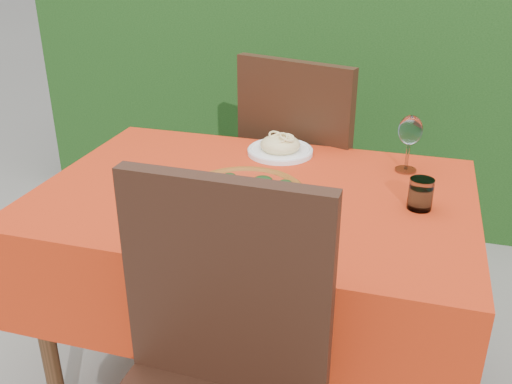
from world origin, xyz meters
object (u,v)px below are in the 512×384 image
(wine_glass, at_px, (410,133))
(fork, at_px, (156,182))
(pizza_plate, at_px, (245,197))
(pasta_plate, at_px, (280,147))
(chair_far, at_px, (306,166))
(water_glass, at_px, (420,195))

(wine_glass, bearing_deg, fork, -156.72)
(pizza_plate, bearing_deg, wine_glass, 43.64)
(wine_glass, bearing_deg, pasta_plate, 175.18)
(fork, bearing_deg, chair_far, 42.01)
(water_glass, bearing_deg, chair_far, 126.11)
(chair_far, bearing_deg, fork, 79.36)
(fork, bearing_deg, wine_glass, 2.87)
(wine_glass, height_order, fork, wine_glass)
(chair_far, xyz_separation_m, pasta_plate, (-0.03, -0.30, 0.18))
(pizza_plate, relative_size, pasta_plate, 1.64)
(pizza_plate, height_order, pasta_plate, pizza_plate)
(pasta_plate, bearing_deg, wine_glass, -4.82)
(pasta_plate, height_order, water_glass, water_glass)
(pizza_plate, bearing_deg, chair_far, 87.82)
(chair_far, height_order, wine_glass, chair_far)
(pasta_plate, relative_size, water_glass, 2.55)
(chair_far, xyz_separation_m, fork, (-0.33, -0.64, 0.16))
(pizza_plate, xyz_separation_m, fork, (-0.31, 0.08, -0.03))
(fork, bearing_deg, pizza_plate, -35.68)
(chair_far, height_order, fork, chair_far)
(chair_far, bearing_deg, pasta_plate, 100.20)
(chair_far, height_order, water_glass, chair_far)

